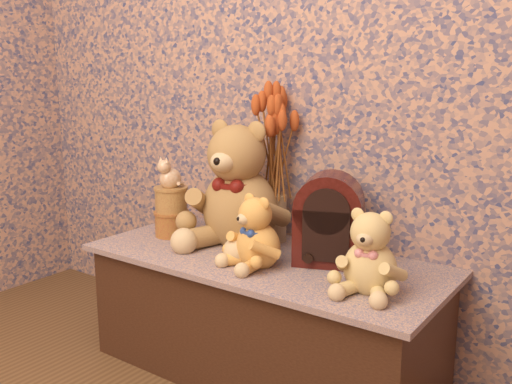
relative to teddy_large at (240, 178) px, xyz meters
The scene contains 10 objects.
display_shelf 0.51m from the teddy_large, 27.21° to the right, with size 1.27×0.57×0.44m, color #3B4679.
teddy_large is the anchor object (origin of this frame).
teddy_medium 0.30m from the teddy_large, 40.11° to the right, with size 0.20×0.24×0.26m, color gold, non-canonical shape.
teddy_small 0.64m from the teddy_large, 15.47° to the right, with size 0.21×0.25×0.27m, color tan, non-canonical shape.
cathedral_radio 0.39m from the teddy_large, ahead, with size 0.22×0.16×0.31m, color #370E0A, non-canonical shape.
ceramic_vase 0.20m from the teddy_large, 46.84° to the left, with size 0.11×0.11×0.18m, color tan.
dried_stalks 0.18m from the teddy_large, 46.84° to the left, with size 0.20×0.20×0.39m, color #B6481D, non-canonical shape.
biscuit_tin_lower 0.35m from the teddy_large, 162.56° to the right, with size 0.13×0.13×0.10m, color #B39134.
biscuit_tin_upper 0.30m from the teddy_large, 162.56° to the right, with size 0.13×0.13×0.10m, color #D6B95D.
cat_figurine 0.29m from the teddy_large, 162.56° to the right, with size 0.09×0.10×0.13m, color silver, non-canonical shape.
Camera 1 is at (1.08, -0.33, 1.07)m, focal length 39.67 mm.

